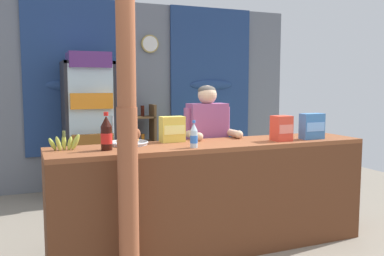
# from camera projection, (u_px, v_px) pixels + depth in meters

# --- Properties ---
(ground_plane) EXTENTS (8.03, 8.03, 0.00)m
(ground_plane) POSITION_uv_depth(u_px,v_px,m) (188.00, 219.00, 4.61)
(ground_plane) COLOR gray
(back_wall_curtained) EXTENTS (4.89, 0.22, 2.70)m
(back_wall_curtained) POSITION_uv_depth(u_px,v_px,m) (142.00, 92.00, 6.22)
(back_wall_curtained) COLOR slate
(back_wall_curtained) RESTS_ON ground
(stall_counter) EXTENTS (2.90, 0.60, 0.98)m
(stall_counter) POSITION_uv_depth(u_px,v_px,m) (219.00, 187.00, 3.61)
(stall_counter) COLOR brown
(stall_counter) RESTS_ON ground
(timber_post) EXTENTS (0.17, 0.15, 2.70)m
(timber_post) POSITION_uv_depth(u_px,v_px,m) (127.00, 115.00, 2.88)
(timber_post) COLOR #995133
(timber_post) RESTS_ON ground
(drink_fridge) EXTENTS (0.65, 0.68, 1.92)m
(drink_fridge) POSITION_uv_depth(u_px,v_px,m) (89.00, 119.00, 5.47)
(drink_fridge) COLOR #232328
(drink_fridge) RESTS_ON ground
(bottle_shelf_rack) EXTENTS (0.48, 0.28, 1.21)m
(bottle_shelf_rack) POSITION_uv_depth(u_px,v_px,m) (139.00, 144.00, 6.00)
(bottle_shelf_rack) COLOR brown
(bottle_shelf_rack) RESTS_ON ground
(plastic_lawn_chair) EXTENTS (0.61, 0.61, 0.86)m
(plastic_lawn_chair) POSITION_uv_depth(u_px,v_px,m) (213.00, 156.00, 5.85)
(plastic_lawn_chair) COLOR #4CC675
(plastic_lawn_chair) RESTS_ON ground
(shopkeeper) EXTENTS (0.50, 0.42, 1.50)m
(shopkeeper) POSITION_uv_depth(u_px,v_px,m) (207.00, 141.00, 4.14)
(shopkeeper) COLOR #28282D
(shopkeeper) RESTS_ON ground
(soda_bottle_cola) EXTENTS (0.09, 0.09, 0.31)m
(soda_bottle_cola) POSITION_uv_depth(u_px,v_px,m) (106.00, 134.00, 3.26)
(soda_bottle_cola) COLOR black
(soda_bottle_cola) RESTS_ON stall_counter
(soda_bottle_water) EXTENTS (0.06, 0.06, 0.23)m
(soda_bottle_water) POSITION_uv_depth(u_px,v_px,m) (194.00, 136.00, 3.39)
(soda_bottle_water) COLOR silver
(soda_bottle_water) RESTS_ON stall_counter
(snack_box_biscuit) EXTENTS (0.23, 0.11, 0.25)m
(snack_box_biscuit) POSITION_uv_depth(u_px,v_px,m) (312.00, 126.00, 3.93)
(snack_box_biscuit) COLOR #3D75B7
(snack_box_biscuit) RESTS_ON stall_counter
(snack_box_instant_noodle) EXTENTS (0.22, 0.13, 0.23)m
(snack_box_instant_noodle) POSITION_uv_depth(u_px,v_px,m) (172.00, 129.00, 3.74)
(snack_box_instant_noodle) COLOR #EAD14C
(snack_box_instant_noodle) RESTS_ON stall_counter
(snack_box_crackers) EXTENTS (0.16, 0.15, 0.23)m
(snack_box_crackers) POSITION_uv_depth(u_px,v_px,m) (281.00, 128.00, 3.80)
(snack_box_crackers) COLOR #E5422D
(snack_box_crackers) RESTS_ON stall_counter
(pastry_tray) EXTENTS (0.34, 0.34, 0.07)m
(pastry_tray) POSITION_uv_depth(u_px,v_px,m) (129.00, 142.00, 3.56)
(pastry_tray) COLOR #BCBCC1
(pastry_tray) RESTS_ON stall_counter
(banana_bunch) EXTENTS (0.26, 0.06, 0.16)m
(banana_bunch) POSITION_uv_depth(u_px,v_px,m) (65.00, 143.00, 3.27)
(banana_bunch) COLOR #B7C647
(banana_bunch) RESTS_ON stall_counter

